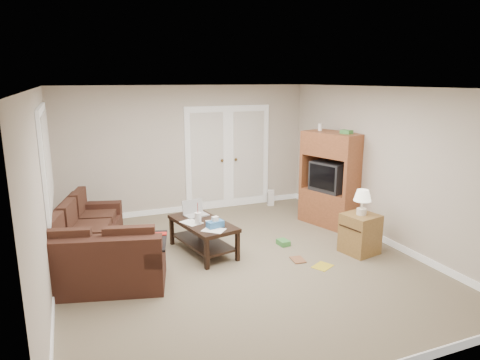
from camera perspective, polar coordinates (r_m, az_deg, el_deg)
name	(u,v)px	position (r m, az deg, el deg)	size (l,w,h in m)	color
floor	(239,262)	(6.35, -0.09, -10.94)	(5.50, 5.50, 0.00)	gray
ceiling	(239,88)	(5.79, -0.10, 12.22)	(5.00, 5.50, 0.02)	silver
wall_left	(43,197)	(5.55, -24.80, -2.13)	(0.02, 5.50, 2.50)	beige
wall_right	(383,166)	(7.25, 18.57, 1.80)	(0.02, 5.50, 2.50)	beige
wall_back	(187,150)	(8.52, -7.06, 4.02)	(5.00, 0.02, 2.50)	beige
wall_front	(366,251)	(3.66, 16.45, -9.05)	(5.00, 0.02, 2.50)	beige
baseboards	(239,259)	(6.33, -0.09, -10.53)	(5.00, 5.50, 0.10)	white
french_doors	(228,158)	(8.77, -1.59, 2.97)	(1.80, 0.05, 2.13)	white
window_left	(46,158)	(6.47, -24.41, 2.68)	(0.05, 1.92, 1.42)	white
sectional_sofa	(91,248)	(6.41, -19.25, -8.61)	(1.79, 2.79, 0.76)	#3D2017
coffee_table	(203,235)	(6.65, -5.00, -7.34)	(0.85, 1.32, 0.83)	black
tv_armoire	(332,179)	(7.90, 12.11, 0.19)	(0.88, 1.19, 1.82)	brown
side_cabinet	(360,230)	(6.82, 15.74, -6.48)	(0.56, 0.56, 1.00)	olive
space_heater	(270,198)	(9.06, 4.09, -2.37)	(0.13, 0.11, 0.33)	white
floor_magazine	(323,266)	(6.34, 10.95, -11.23)	(0.28, 0.22, 0.01)	gold
floor_greenbox	(283,242)	(7.00, 5.78, -8.29)	(0.16, 0.21, 0.08)	#429041
floor_book	(292,260)	(6.44, 6.97, -10.60)	(0.18, 0.25, 0.02)	brown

